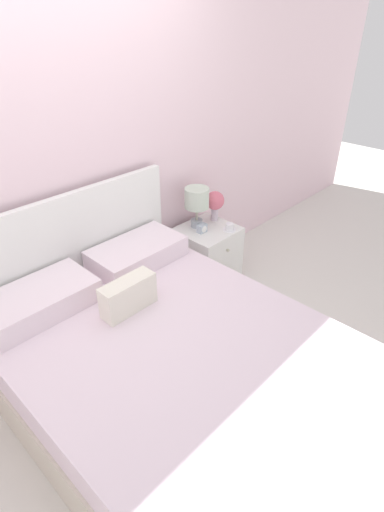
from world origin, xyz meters
TOP-DOWN VIEW (x-y plane):
  - ground_plane at (0.00, 0.00)m, footprint 12.00×12.00m
  - wall_back at (0.00, 0.07)m, footprint 8.00×0.06m
  - bed at (0.00, -1.00)m, footprint 1.55×2.15m
  - nightstand at (1.11, -0.23)m, footprint 0.45×0.45m
  - table_lamp at (1.08, -0.14)m, footprint 0.20×0.20m
  - flower_vase at (1.27, -0.17)m, footprint 0.15×0.15m
  - teacup at (1.21, -0.38)m, footprint 0.11×0.11m
  - alarm_clock at (1.03, -0.24)m, footprint 0.08×0.05m

SIDE VIEW (x-z plane):
  - ground_plane at x=0.00m, z-range 0.00..0.00m
  - nightstand at x=1.11m, z-range 0.00..0.51m
  - bed at x=0.00m, z-range -0.25..0.83m
  - teacup at x=1.21m, z-range 0.50..0.56m
  - alarm_clock at x=1.03m, z-range 0.51..0.58m
  - flower_vase at x=1.27m, z-range 0.54..0.80m
  - table_lamp at x=1.08m, z-range 0.57..0.91m
  - wall_back at x=0.00m, z-range 0.00..2.60m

